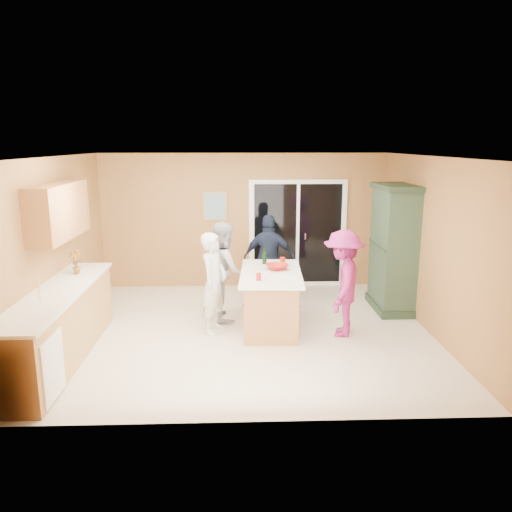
{
  "coord_description": "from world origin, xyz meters",
  "views": [
    {
      "loc": [
        -0.11,
        -7.1,
        2.8
      ],
      "look_at": [
        0.15,
        0.1,
        1.15
      ],
      "focal_mm": 35.0,
      "sensor_mm": 36.0,
      "label": 1
    }
  ],
  "objects_px": {
    "woman_grey": "(224,271)",
    "woman_magenta": "(343,283)",
    "green_hutch": "(393,250)",
    "woman_white": "(214,283)",
    "kitchen_island": "(271,302)",
    "woman_navy": "(269,259)"
  },
  "relations": [
    {
      "from": "woman_grey",
      "to": "woman_magenta",
      "type": "bearing_deg",
      "value": -125.78
    },
    {
      "from": "green_hutch",
      "to": "woman_grey",
      "type": "bearing_deg",
      "value": -173.0
    },
    {
      "from": "woman_grey",
      "to": "woman_navy",
      "type": "bearing_deg",
      "value": -53.98
    },
    {
      "from": "green_hutch",
      "to": "woman_magenta",
      "type": "bearing_deg",
      "value": -133.58
    },
    {
      "from": "kitchen_island",
      "to": "woman_magenta",
      "type": "distance_m",
      "value": 1.14
    },
    {
      "from": "woman_magenta",
      "to": "woman_grey",
      "type": "bearing_deg",
      "value": -97.09
    },
    {
      "from": "woman_grey",
      "to": "woman_magenta",
      "type": "height_order",
      "value": "woman_grey"
    },
    {
      "from": "green_hutch",
      "to": "woman_grey",
      "type": "height_order",
      "value": "green_hutch"
    },
    {
      "from": "woman_grey",
      "to": "woman_navy",
      "type": "relative_size",
      "value": 1.01
    },
    {
      "from": "kitchen_island",
      "to": "woman_white",
      "type": "relative_size",
      "value": 1.14
    },
    {
      "from": "green_hutch",
      "to": "woman_white",
      "type": "relative_size",
      "value": 1.4
    },
    {
      "from": "woman_white",
      "to": "woman_magenta",
      "type": "bearing_deg",
      "value": -74.66
    },
    {
      "from": "woman_grey",
      "to": "woman_navy",
      "type": "distance_m",
      "value": 1.15
    },
    {
      "from": "woman_navy",
      "to": "kitchen_island",
      "type": "bearing_deg",
      "value": 94.08
    },
    {
      "from": "woman_magenta",
      "to": "kitchen_island",
      "type": "bearing_deg",
      "value": -90.19
    },
    {
      "from": "woman_magenta",
      "to": "woman_white",
      "type": "bearing_deg",
      "value": -78.15
    },
    {
      "from": "woman_white",
      "to": "green_hutch",
      "type": "bearing_deg",
      "value": -51.5
    },
    {
      "from": "woman_white",
      "to": "woman_grey",
      "type": "distance_m",
      "value": 0.63
    },
    {
      "from": "woman_white",
      "to": "woman_grey",
      "type": "relative_size",
      "value": 0.96
    },
    {
      "from": "woman_grey",
      "to": "kitchen_island",
      "type": "bearing_deg",
      "value": -134.54
    },
    {
      "from": "green_hutch",
      "to": "woman_navy",
      "type": "distance_m",
      "value": 2.13
    },
    {
      "from": "woman_white",
      "to": "woman_navy",
      "type": "bearing_deg",
      "value": -11.55
    }
  ]
}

